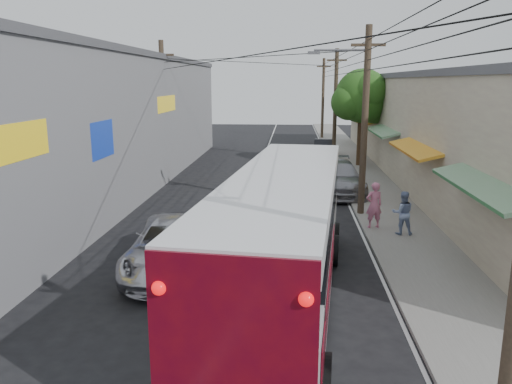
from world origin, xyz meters
TOP-DOWN VIEW (x-y plane):
  - sidewalk at (6.50, 20.00)m, footprint 3.00×80.00m
  - building_right at (10.99, 22.00)m, footprint 7.09×40.00m
  - building_left at (-8.50, 18.00)m, footprint 7.20×36.00m
  - utility_poles at (3.13, 20.33)m, footprint 11.80×45.28m
  - street_tree at (6.87, 26.02)m, footprint 4.40×4.00m
  - coach_bus at (1.99, 4.10)m, footprint 3.79×12.27m
  - jeepney at (-1.40, 6.09)m, footprint 3.04×5.86m
  - parked_suv at (4.60, 17.51)m, footprint 2.64×5.85m
  - parked_car_mid at (4.22, 20.00)m, footprint 2.15×4.50m
  - parked_car_far at (4.60, 30.25)m, footprint 1.86×4.25m
  - pedestrian_near at (5.40, 10.82)m, footprint 0.75×0.58m
  - pedestrian_far at (6.34, 10.00)m, footprint 0.81×0.63m

SIDE VIEW (x-z plane):
  - sidewalk at x=6.50m, z-range 0.00..0.12m
  - parked_car_far at x=4.60m, z-range 0.00..1.36m
  - parked_car_mid at x=4.22m, z-range 0.00..1.48m
  - jeepney at x=-1.40m, z-range 0.00..1.58m
  - parked_suv at x=4.60m, z-range 0.00..1.66m
  - pedestrian_far at x=6.34m, z-range 0.12..1.77m
  - pedestrian_near at x=5.40m, z-range 0.12..1.93m
  - coach_bus at x=1.99m, z-range 0.06..3.54m
  - building_right at x=10.99m, z-range 0.03..6.28m
  - building_left at x=-8.50m, z-range 0.03..7.28m
  - utility_poles at x=3.13m, z-range 0.13..8.13m
  - street_tree at x=6.87m, z-range 1.37..7.97m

